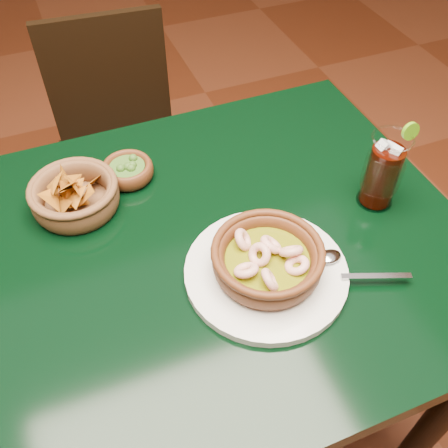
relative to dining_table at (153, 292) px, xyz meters
name	(u,v)px	position (x,y,z in m)	size (l,w,h in m)	color
ground	(177,420)	(0.00, 0.00, -0.65)	(7.00, 7.00, 0.00)	#471C0C
dining_table	(153,292)	(0.00, 0.00, 0.00)	(1.20, 0.80, 0.75)	black
dining_chair	(122,147)	(0.09, 0.70, -0.19)	(0.41, 0.41, 0.83)	black
shrimp_plate	(267,263)	(0.18, -0.11, 0.13)	(0.37, 0.28, 0.08)	silver
chip_basket	(75,195)	(-0.09, 0.18, 0.13)	(0.20, 0.20, 0.11)	brown
guacamole_ramekin	(128,170)	(0.03, 0.23, 0.12)	(0.12, 0.12, 0.04)	#492310
cola_drink	(383,171)	(0.46, -0.02, 0.18)	(0.16, 0.16, 0.18)	white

